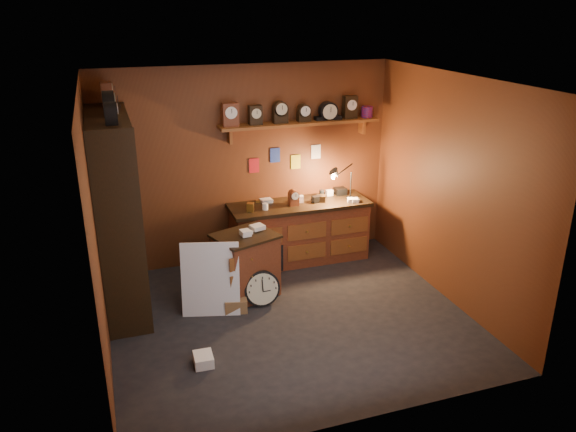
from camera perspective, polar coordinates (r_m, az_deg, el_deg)
The scene contains 11 objects.
floor at distance 6.61m, azimuth 0.22°, elevation -10.35°, with size 4.00×4.00×0.00m, color black.
room_shell at distance 6.02m, azimuth 0.32°, elevation 4.41°, with size 4.02×3.62×2.71m.
shelving_unit at distance 6.69m, azimuth -17.26°, elevation 0.95°, with size 0.47×1.60×2.58m.
workbench at distance 7.84m, azimuth 1.18°, elevation -1.28°, with size 1.94×0.66×1.36m.
low_cabinet at distance 6.93m, azimuth -4.30°, elevation -4.76°, with size 0.86×0.79×0.90m.
big_round_clock at distance 6.79m, azimuth -2.68°, elevation -7.38°, with size 0.44×0.15×0.44m.
white_panel at distance 6.79m, azimuth -7.71°, elevation -9.66°, with size 0.67×0.03×0.89m, color silver.
mini_fridge at distance 7.71m, azimuth -2.42°, elevation -3.65°, with size 0.56×0.58×0.46m.
floor_box_a at distance 6.76m, azimuth -5.33°, elevation -8.91°, with size 0.26×0.22×0.16m, color olive.
floor_box_b at distance 5.90m, azimuth -8.59°, elevation -14.22°, with size 0.19×0.23×0.11m, color white.
floor_box_c at distance 6.92m, azimuth -6.11°, elevation -8.05°, with size 0.25×0.21×0.18m, color olive.
Camera 1 is at (-1.83, -5.35, 3.42)m, focal length 35.00 mm.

